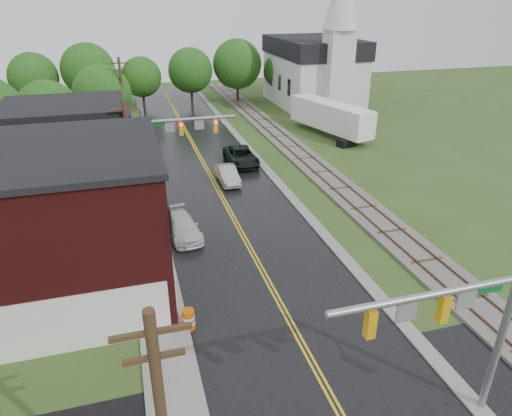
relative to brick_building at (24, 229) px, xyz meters
name	(u,v)px	position (x,y,z in m)	size (l,w,h in m)	color
main_road	(211,177)	(12.48, 15.00, -4.15)	(10.00, 90.00, 0.02)	black
curb_right	(253,155)	(17.88, 20.00, -4.15)	(0.80, 70.00, 0.12)	gray
sidewalk_left	(145,208)	(6.28, 10.00, -4.15)	(2.40, 50.00, 0.12)	gray
brick_building	(24,229)	(0.00, 0.00, 0.00)	(14.30, 10.30, 8.30)	#470F0F
yellow_house	(73,171)	(1.48, 11.00, -0.95)	(8.00, 7.00, 6.40)	tan
darkred_building	(93,147)	(2.48, 20.00, -1.95)	(7.00, 6.00, 4.40)	#3F0F0C
church	(316,65)	(32.48, 38.74, 1.68)	(10.40, 18.40, 20.00)	silver
railroad	(295,150)	(22.48, 20.00, -4.05)	(3.20, 80.00, 0.30)	#59544C
traffic_signal_near	(459,318)	(15.96, -13.00, 0.82)	(7.34, 0.30, 7.20)	gray
traffic_signal_far	(172,136)	(9.01, 12.00, 0.82)	(7.34, 0.43, 7.20)	gray
utility_pole_b	(131,164)	(5.68, 7.00, 0.57)	(1.80, 0.28, 9.00)	#382616
utility_pole_c	(123,98)	(5.68, 29.00, 0.57)	(1.80, 0.28, 9.00)	#382616
tree_left_c	(50,113)	(-1.36, 24.90, 0.36)	(6.00, 6.00, 7.65)	black
tree_left_e	(104,95)	(3.64, 30.90, 0.66)	(6.40, 6.40, 8.16)	black
suv_dark	(241,156)	(15.98, 17.63, -3.36)	(2.62, 5.69, 1.58)	black
sedan_silver	(227,175)	(13.65, 13.36, -3.44)	(1.50, 4.30, 1.42)	#A8A8AC
pickup_white	(182,227)	(8.52, 4.68, -3.46)	(1.95, 4.79, 1.39)	silver
semi_trailer	(331,116)	(28.39, 24.34, -1.90)	(5.71, 12.17, 3.78)	black
construction_barrel	(188,319)	(7.49, -5.00, -3.60)	(0.62, 0.62, 1.11)	#CA5208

